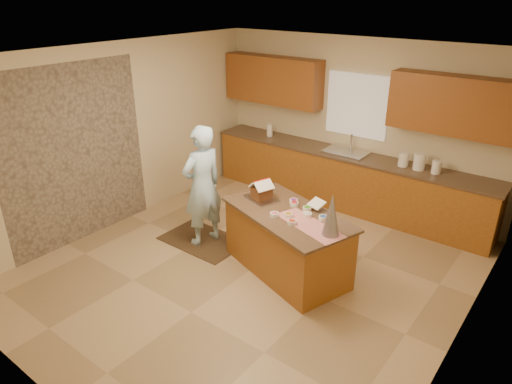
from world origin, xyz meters
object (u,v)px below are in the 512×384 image
tinsel_tree (331,215)px  gingerbread_house (262,191)px  boy (202,186)px  island_base (287,243)px

tinsel_tree → gingerbread_house: (-1.18, 0.29, -0.13)m
boy → tinsel_tree: bearing=98.4°
tinsel_tree → boy: boy is taller
boy → gingerbread_house: (0.85, 0.23, 0.08)m
boy → island_base: bearing=105.0°
gingerbread_house → island_base: bearing=-12.7°
island_base → tinsel_tree: 0.99m
tinsel_tree → island_base: bearing=165.7°
island_base → boy: boy is taller
tinsel_tree → boy: 2.04m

